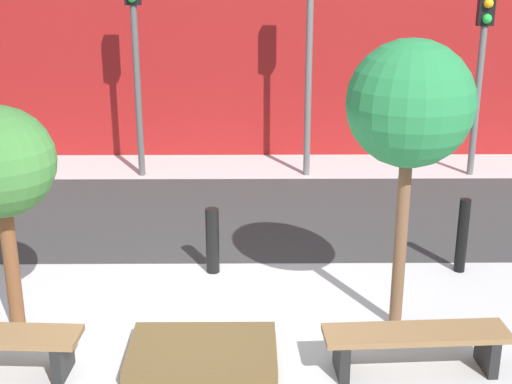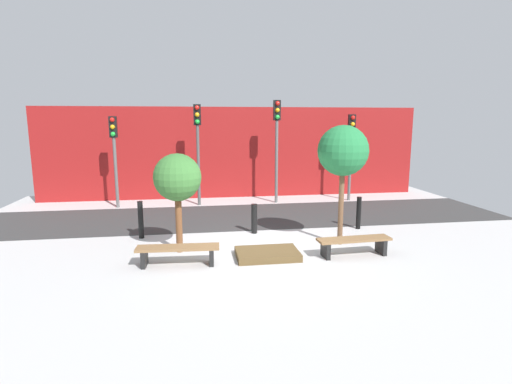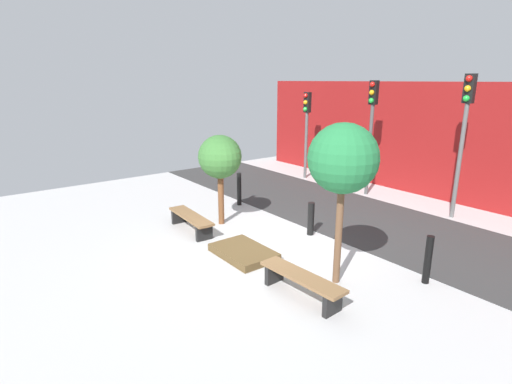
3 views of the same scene
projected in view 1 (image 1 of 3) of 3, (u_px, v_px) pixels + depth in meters
ground_plane at (205, 338)px, 7.71m from camera, size 18.00×18.00×0.00m
road_strip at (220, 215)px, 11.34m from camera, size 18.00×3.75×0.01m
building_facade at (226, 60)px, 14.35m from camera, size 16.20×0.50×3.84m
bench_right at (416, 342)px, 7.02m from camera, size 1.85×0.53×0.45m
planter_bed at (203, 353)px, 7.27m from camera, size 1.51×1.00×0.17m
tree_behind_right_bench at (410, 106)px, 7.24m from camera, size 1.32×1.32×3.17m
bollard_left at (212, 241)px, 9.19m from camera, size 0.17×0.17×0.87m
bollard_center at (462, 236)px, 9.20m from camera, size 0.14×0.14×0.99m
traffic_light_mid_west at (134, 30)px, 12.53m from camera, size 0.28×0.27×3.88m
traffic_light_mid_east at (310, 24)px, 12.52m from camera, size 0.28×0.27×4.06m
traffic_light_east at (483, 43)px, 12.65m from camera, size 0.28×0.27×3.52m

